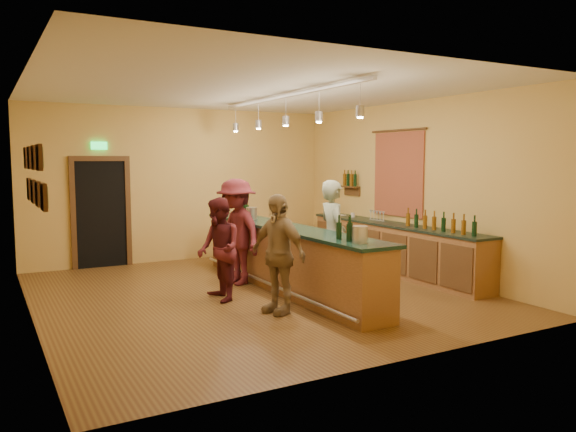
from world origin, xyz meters
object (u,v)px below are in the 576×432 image
back_counter (394,248)px  customer_b (278,254)px  customer_a (219,250)px  customer_c (236,232)px  bar_stool (311,237)px  bartender (333,236)px  tasting_bar (286,253)px

back_counter → customer_b: 3.48m
customer_a → customer_c: bearing=146.2°
back_counter → customer_a: customer_a is taller
customer_c → bar_stool: size_ratio=2.32×
back_counter → customer_b: bearing=-156.8°
bartender → bar_stool: 1.82m
back_counter → customer_c: bearing=169.1°
tasting_bar → back_counter: bearing=4.3°
tasting_bar → bartender: (0.58, -0.51, 0.30)m
customer_b → bar_stool: (1.98, 2.36, -0.19)m
bar_stool → customer_b: bearing=-129.9°
bartender → customer_a: bearing=88.0°
back_counter → customer_c: customer_c is taller
customer_b → bar_stool: bearing=122.8°
back_counter → bartender: bartender is taller
bartender → customer_c: (-1.13, 1.26, 0.00)m
customer_a → customer_b: bearing=28.0°
bar_stool → customer_a: bearing=-150.9°
customer_a → back_counter: bearing=98.7°
customer_a → bar_stool: (2.45, 1.36, -0.15)m
bar_stool → tasting_bar: bearing=-135.6°
customer_c → customer_b: bearing=-18.6°
customer_a → customer_b: size_ratio=0.94×
tasting_bar → customer_c: bearing=126.1°
bartender → customer_b: size_ratio=1.09×
back_counter → bartender: size_ratio=2.52×
customer_a → customer_c: size_ratio=0.87×
customer_a → bar_stool: size_ratio=2.01×
customer_a → customer_c: 1.17m
bartender → customer_c: 1.70m
tasting_bar → customer_b: size_ratio=3.07×
customer_a → bar_stool: 2.80m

